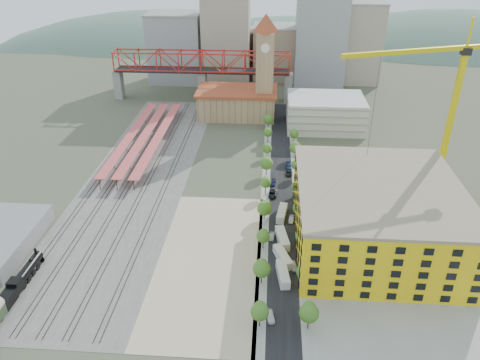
# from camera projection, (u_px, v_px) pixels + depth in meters

# --- Properties ---
(ground) EXTENTS (400.00, 400.00, 0.00)m
(ground) POSITION_uv_depth(u_px,v_px,m) (233.00, 202.00, 155.83)
(ground) COLOR #474C38
(ground) RESTS_ON ground
(ballast_strip) EXTENTS (36.00, 165.00, 0.06)m
(ballast_strip) POSITION_uv_depth(u_px,v_px,m) (141.00, 174.00, 173.44)
(ballast_strip) COLOR #605E59
(ballast_strip) RESTS_ON ground
(dirt_lot) EXTENTS (28.00, 67.00, 0.06)m
(dirt_lot) POSITION_uv_depth(u_px,v_px,m) (209.00, 260.00, 128.36)
(dirt_lot) COLOR tan
(dirt_lot) RESTS_ON ground
(street_asphalt) EXTENTS (12.00, 170.00, 0.06)m
(street_asphalt) POSITION_uv_depth(u_px,v_px,m) (281.00, 182.00, 168.01)
(street_asphalt) COLOR black
(street_asphalt) RESTS_ON ground
(sidewalk_west) EXTENTS (3.00, 170.00, 0.04)m
(sidewalk_west) POSITION_uv_depth(u_px,v_px,m) (266.00, 181.00, 168.36)
(sidewalk_west) COLOR gray
(sidewalk_west) RESTS_ON ground
(sidewalk_east) EXTENTS (3.00, 170.00, 0.04)m
(sidewalk_east) POSITION_uv_depth(u_px,v_px,m) (297.00, 182.00, 167.68)
(sidewalk_east) COLOR gray
(sidewalk_east) RESTS_ON ground
(construction_pad) EXTENTS (50.00, 90.00, 0.06)m
(construction_pad) POSITION_uv_depth(u_px,v_px,m) (382.00, 242.00, 135.44)
(construction_pad) COLOR gray
(construction_pad) RESTS_ON ground
(rail_tracks) EXTENTS (26.56, 160.00, 0.18)m
(rail_tracks) POSITION_uv_depth(u_px,v_px,m) (136.00, 174.00, 173.49)
(rail_tracks) COLOR #382B23
(rail_tracks) RESTS_ON ground
(platform_canopies) EXTENTS (16.00, 80.00, 4.12)m
(platform_canopies) POSITION_uv_depth(u_px,v_px,m) (145.00, 135.00, 196.06)
(platform_canopies) COLOR #CF4F50
(platform_canopies) RESTS_ON ground
(station_hall) EXTENTS (38.00, 24.00, 13.10)m
(station_hall) POSITION_uv_depth(u_px,v_px,m) (237.00, 102.00, 225.10)
(station_hall) COLOR tan
(station_hall) RESTS_ON ground
(clock_tower) EXTENTS (12.00, 12.00, 52.00)m
(clock_tower) POSITION_uv_depth(u_px,v_px,m) (265.00, 58.00, 212.14)
(clock_tower) COLOR tan
(clock_tower) RESTS_ON ground
(parking_garage) EXTENTS (34.00, 26.00, 14.00)m
(parking_garage) POSITION_uv_depth(u_px,v_px,m) (325.00, 112.00, 211.85)
(parking_garage) COLOR silver
(parking_garage) RESTS_ON ground
(truss_bridge) EXTENTS (94.00, 9.60, 25.60)m
(truss_bridge) POSITION_uv_depth(u_px,v_px,m) (202.00, 64.00, 240.81)
(truss_bridge) COLOR gray
(truss_bridge) RESTS_ON ground
(construction_building) EXTENTS (44.60, 50.60, 18.80)m
(construction_building) POSITION_uv_depth(u_px,v_px,m) (376.00, 215.00, 131.20)
(construction_building) COLOR #FCF515
(construction_building) RESTS_ON ground
(street_trees) EXTENTS (15.40, 124.40, 8.00)m
(street_trees) POSITION_uv_depth(u_px,v_px,m) (281.00, 196.00, 159.23)
(street_trees) COLOR #366C20
(street_trees) RESTS_ON ground
(skyline) EXTENTS (133.00, 46.00, 60.00)m
(skyline) POSITION_uv_depth(u_px,v_px,m) (266.00, 42.00, 269.75)
(skyline) COLOR #9EA0A3
(skyline) RESTS_ON ground
(distant_hills) EXTENTS (647.00, 264.00, 227.00)m
(distant_hills) POSITION_uv_depth(u_px,v_px,m) (308.00, 131.00, 419.21)
(distant_hills) COLOR #4C6B59
(distant_hills) RESTS_ON ground
(locomotive) EXTENTS (2.86, 22.06, 5.52)m
(locomotive) POSITION_uv_depth(u_px,v_px,m) (22.00, 278.00, 118.33)
(locomotive) COLOR black
(locomotive) RESTS_ON ground
(tower_crane) EXTENTS (51.87, 20.40, 58.17)m
(tower_crane) POSITION_uv_depth(u_px,v_px,m) (446.00, 94.00, 142.08)
(tower_crane) COLOR yellow
(tower_crane) RESTS_ON ground
(site_trailer_a) EXTENTS (3.75, 9.70, 2.59)m
(site_trailer_a) POSITION_uv_depth(u_px,v_px,m) (283.00, 274.00, 120.95)
(site_trailer_a) COLOR silver
(site_trailer_a) RESTS_ON ground
(site_trailer_b) EXTENTS (5.45, 9.61, 2.55)m
(site_trailer_b) POSITION_uv_depth(u_px,v_px,m) (283.00, 257.00, 127.32)
(site_trailer_b) COLOR silver
(site_trailer_b) RESTS_ON ground
(site_trailer_c) EXTENTS (4.32, 10.18, 2.70)m
(site_trailer_c) POSITION_uv_depth(u_px,v_px,m) (282.00, 239.00, 134.87)
(site_trailer_c) COLOR silver
(site_trailer_c) RESTS_ON ground
(site_trailer_d) EXTENTS (3.79, 9.61, 2.56)m
(site_trailer_d) POSITION_uv_depth(u_px,v_px,m) (282.00, 213.00, 147.03)
(site_trailer_d) COLOR silver
(site_trailer_d) RESTS_ON ground
(car_0) EXTENTS (2.43, 4.55, 1.47)m
(car_0) POSITION_uv_depth(u_px,v_px,m) (270.00, 316.00, 108.53)
(car_0) COLOR white
(car_0) RESTS_ON ground
(car_1) EXTENTS (1.94, 4.22, 1.34)m
(car_1) POSITION_uv_depth(u_px,v_px,m) (272.00, 236.00, 137.03)
(car_1) COLOR gray
(car_1) RESTS_ON ground
(car_2) EXTENTS (2.93, 5.80, 1.57)m
(car_2) POSITION_uv_depth(u_px,v_px,m) (273.00, 194.00, 158.84)
(car_2) COLOR black
(car_2) RESTS_ON ground
(car_3) EXTENTS (2.35, 4.69, 1.31)m
(car_3) POSITION_uv_depth(u_px,v_px,m) (273.00, 183.00, 166.06)
(car_3) COLOR #1A1E4D
(car_3) RESTS_ON ground
(car_4) EXTENTS (2.36, 4.45, 1.44)m
(car_4) POSITION_uv_depth(u_px,v_px,m) (294.00, 266.00, 124.79)
(car_4) COLOR white
(car_4) RESTS_ON ground
(car_5) EXTENTS (2.16, 4.56, 1.44)m
(car_5) POSITION_uv_depth(u_px,v_px,m) (292.00, 219.00, 145.12)
(car_5) COLOR #A0A0A6
(car_5) RESTS_ON ground
(car_6) EXTENTS (2.38, 4.82, 1.32)m
(car_6) POSITION_uv_depth(u_px,v_px,m) (289.00, 173.00, 172.71)
(car_6) COLOR black
(car_6) RESTS_ON ground
(car_7) EXTENTS (2.40, 5.57, 1.60)m
(car_7) POSITION_uv_depth(u_px,v_px,m) (289.00, 166.00, 177.41)
(car_7) COLOR navy
(car_7) RESTS_ON ground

